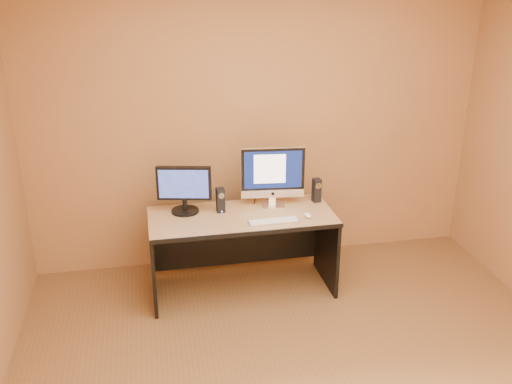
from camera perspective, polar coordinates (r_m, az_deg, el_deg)
The scene contains 10 objects.
walls at distance 3.16m, azimuth 7.20°, elevation -2.08°, with size 4.00×4.00×2.60m, color #98673D, non-canonical shape.
desk at distance 4.75m, azimuth -1.39°, elevation -6.14°, with size 1.49×0.65×0.69m, color #A97F54, non-canonical shape.
imac at distance 4.68m, azimuth 1.72°, elevation 1.51°, with size 0.53×0.20×0.51m, color silver, non-canonical shape.
second_monitor at distance 4.62m, azimuth -7.20°, elevation 0.24°, with size 0.45×0.22×0.39m, color black, non-canonical shape.
speaker_left at distance 4.63m, azimuth -3.57°, elevation -0.82°, with size 0.06×0.07×0.21m, color black, non-canonical shape.
speaker_right at distance 4.85m, azimuth 6.08°, elevation 0.18°, with size 0.06×0.07×0.21m, color black, non-canonical shape.
keyboard at distance 4.47m, azimuth 1.76°, elevation -2.94°, with size 0.40×0.11×0.02m, color silver.
mouse at distance 4.58m, azimuth 5.19°, elevation -2.31°, with size 0.05×0.10×0.03m, color white.
cable_a at distance 4.91m, azimuth 1.31°, elevation -0.69°, with size 0.01×0.01×0.21m, color black.
cable_b at distance 4.88m, azimuth -0.10°, elevation -0.80°, with size 0.01×0.01×0.17m, color black.
Camera 1 is at (-0.94, -2.74, 2.57)m, focal length 40.00 mm.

